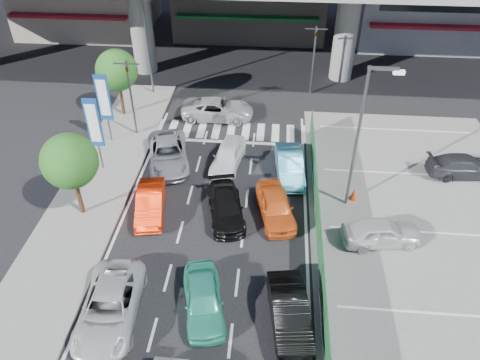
# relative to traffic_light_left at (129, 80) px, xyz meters

# --- Properties ---
(ground) EXTENTS (120.00, 120.00, 0.00)m
(ground) POSITION_rel_traffic_light_left_xyz_m (6.20, -12.00, -3.94)
(ground) COLOR black
(ground) RESTS_ON ground
(parking_lot) EXTENTS (12.00, 28.00, 0.06)m
(parking_lot) POSITION_rel_traffic_light_left_xyz_m (17.20, -10.00, -3.91)
(parking_lot) COLOR slate
(parking_lot) RESTS_ON ground
(sidewalk_left) EXTENTS (4.00, 30.00, 0.12)m
(sidewalk_left) POSITION_rel_traffic_light_left_xyz_m (-0.80, -8.00, -3.88)
(sidewalk_left) COLOR slate
(sidewalk_left) RESTS_ON ground
(fence_run) EXTENTS (0.16, 22.00, 1.80)m
(fence_run) POSITION_rel_traffic_light_left_xyz_m (11.50, -11.00, -3.04)
(fence_run) COLOR #1E592D
(fence_run) RESTS_ON ground
(traffic_light_left) EXTENTS (1.60, 1.24, 5.20)m
(traffic_light_left) POSITION_rel_traffic_light_left_xyz_m (0.00, 0.00, 0.00)
(traffic_light_left) COLOR #595B60
(traffic_light_left) RESTS_ON ground
(traffic_light_right) EXTENTS (1.60, 1.24, 5.20)m
(traffic_light_right) POSITION_rel_traffic_light_left_xyz_m (11.70, 7.00, 0.00)
(traffic_light_right) COLOR #595B60
(traffic_light_right) RESTS_ON ground
(street_lamp_right) EXTENTS (1.65, 0.22, 8.00)m
(street_lamp_right) POSITION_rel_traffic_light_left_xyz_m (13.37, -6.00, 0.83)
(street_lamp_right) COLOR #595B60
(street_lamp_right) RESTS_ON ground
(street_lamp_left) EXTENTS (1.65, 0.22, 8.00)m
(street_lamp_left) POSITION_rel_traffic_light_left_xyz_m (-0.13, 6.00, 0.83)
(street_lamp_left) COLOR #595B60
(street_lamp_left) RESTS_ON ground
(signboard_near) EXTENTS (0.80, 0.14, 4.70)m
(signboard_near) POSITION_rel_traffic_light_left_xyz_m (-1.00, -4.01, -0.87)
(signboard_near) COLOR #595B60
(signboard_near) RESTS_ON ground
(signboard_far) EXTENTS (0.80, 0.14, 4.70)m
(signboard_far) POSITION_rel_traffic_light_left_xyz_m (-1.40, -1.01, -0.87)
(signboard_far) COLOR #595B60
(signboard_far) RESTS_ON ground
(tree_near) EXTENTS (2.80, 2.80, 4.80)m
(tree_near) POSITION_rel_traffic_light_left_xyz_m (-0.80, -8.00, -0.55)
(tree_near) COLOR #382314
(tree_near) RESTS_ON ground
(tree_far) EXTENTS (2.80, 2.80, 4.80)m
(tree_far) POSITION_rel_traffic_light_left_xyz_m (-1.60, 2.50, -0.55)
(tree_far) COLOR #382314
(tree_far) RESTS_ON ground
(sedan_white_mid_left) EXTENTS (2.64, 5.12, 1.38)m
(sedan_white_mid_left) POSITION_rel_traffic_light_left_xyz_m (2.72, -14.31, -3.25)
(sedan_white_mid_left) COLOR silver
(sedan_white_mid_left) RESTS_ON ground
(taxi_teal_mid) EXTENTS (2.49, 4.25, 1.36)m
(taxi_teal_mid) POSITION_rel_traffic_light_left_xyz_m (6.52, -13.59, -3.26)
(taxi_teal_mid) COLOR teal
(taxi_teal_mid) RESTS_ON ground
(hatch_black_mid_right) EXTENTS (2.09, 4.36, 1.38)m
(hatch_black_mid_right) POSITION_rel_traffic_light_left_xyz_m (10.13, -14.00, -3.25)
(hatch_black_mid_right) COLOR black
(hatch_black_mid_right) RESTS_ON ground
(taxi_orange_left) EXTENTS (2.00, 4.08, 1.29)m
(taxi_orange_left) POSITION_rel_traffic_light_left_xyz_m (2.80, -7.62, -3.29)
(taxi_orange_left) COLOR #F22705
(taxi_orange_left) RESTS_ON ground
(sedan_black_mid) EXTENTS (2.61, 4.48, 1.22)m
(sedan_black_mid) POSITION_rel_traffic_light_left_xyz_m (6.80, -7.55, -3.33)
(sedan_black_mid) COLOR black
(sedan_black_mid) RESTS_ON ground
(taxi_orange_right) EXTENTS (2.54, 4.32, 1.38)m
(taxi_orange_right) POSITION_rel_traffic_light_left_xyz_m (9.39, -7.35, -3.25)
(taxi_orange_right) COLOR #DA5A1B
(taxi_orange_right) RESTS_ON ground
(wagon_silver_front_left) EXTENTS (3.46, 5.38, 1.38)m
(wagon_silver_front_left) POSITION_rel_traffic_light_left_xyz_m (2.80, -3.05, -3.25)
(wagon_silver_front_left) COLOR #A4A5AC
(wagon_silver_front_left) RESTS_ON ground
(sedan_white_front_mid) EXTENTS (2.18, 4.14, 1.34)m
(sedan_white_front_mid) POSITION_rel_traffic_light_left_xyz_m (6.41, -2.92, -3.27)
(sedan_white_front_mid) COLOR white
(sedan_white_front_mid) RESTS_ON ground
(kei_truck_front_right) EXTENTS (1.87, 4.31, 1.38)m
(kei_truck_front_right) POSITION_rel_traffic_light_left_xyz_m (10.12, -3.66, -3.25)
(kei_truck_front_right) COLOR #4396BC
(kei_truck_front_right) RESTS_ON ground
(crossing_wagon_silver) EXTENTS (5.00, 2.34, 1.38)m
(crossing_wagon_silver) POSITION_rel_traffic_light_left_xyz_m (5.10, 2.65, -3.24)
(crossing_wagon_silver) COLOR #B7BBBF
(crossing_wagon_silver) RESTS_ON ground
(parked_sedan_white) EXTENTS (4.08, 2.17, 1.32)m
(parked_sedan_white) POSITION_rel_traffic_light_left_xyz_m (14.58, -8.90, -3.21)
(parked_sedan_white) COLOR silver
(parked_sedan_white) RESTS_ON parking_lot
(parked_sedan_dgrey) EXTENTS (4.40, 2.10, 1.24)m
(parked_sedan_dgrey) POSITION_rel_traffic_light_left_xyz_m (20.24, -2.82, -3.26)
(parked_sedan_dgrey) COLOR #2F2F34
(parked_sedan_dgrey) RESTS_ON parking_lot
(traffic_cone) EXTENTS (0.47, 0.47, 0.75)m
(traffic_cone) POSITION_rel_traffic_light_left_xyz_m (13.62, -5.66, -3.50)
(traffic_cone) COLOR #FF450E
(traffic_cone) RESTS_ON parking_lot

